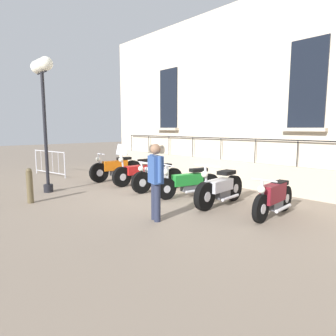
# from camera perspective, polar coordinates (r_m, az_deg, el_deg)

# --- Properties ---
(ground_plane) EXTENTS (60.00, 60.00, 0.00)m
(ground_plane) POSITION_cam_1_polar(r_m,az_deg,el_deg) (9.14, 1.73, -4.76)
(ground_plane) COLOR gray
(building_facade) EXTENTS (0.82, 12.89, 6.05)m
(building_facade) POSITION_cam_1_polar(r_m,az_deg,el_deg) (10.89, 11.71, 12.49)
(building_facade) COLOR beige
(building_facade) RESTS_ON ground_plane
(motorcycle_orange) EXTENTS (2.15, 0.54, 1.06)m
(motorcycle_orange) POSITION_cam_1_polar(r_m,az_deg,el_deg) (11.34, -9.98, -0.14)
(motorcycle_orange) COLOR black
(motorcycle_orange) RESTS_ON ground_plane
(motorcycle_red) EXTENTS (2.09, 0.74, 1.44)m
(motorcycle_red) POSITION_cam_1_polar(r_m,az_deg,el_deg) (10.42, -5.77, -0.76)
(motorcycle_red) COLOR black
(motorcycle_red) RESTS_ON ground_plane
(motorcycle_white) EXTENTS (1.93, 0.60, 0.96)m
(motorcycle_white) POSITION_cam_1_polar(r_m,az_deg,el_deg) (9.31, -1.99, -1.81)
(motorcycle_white) COLOR black
(motorcycle_white) RESTS_ON ground_plane
(motorcycle_green) EXTENTS (2.13, 0.71, 0.97)m
(motorcycle_green) POSITION_cam_1_polar(r_m,az_deg,el_deg) (8.58, 4.03, -2.90)
(motorcycle_green) COLOR black
(motorcycle_green) RESTS_ON ground_plane
(motorcycle_silver) EXTENTS (2.06, 0.74, 1.09)m
(motorcycle_silver) POSITION_cam_1_polar(r_m,az_deg,el_deg) (7.70, 10.03, -4.04)
(motorcycle_silver) COLOR black
(motorcycle_silver) RESTS_ON ground_plane
(motorcycle_maroon) EXTENTS (1.89, 0.56, 0.91)m
(motorcycle_maroon) POSITION_cam_1_polar(r_m,az_deg,el_deg) (7.04, 19.80, -5.48)
(motorcycle_maroon) COLOR black
(motorcycle_maroon) RESTS_ON ground_plane
(lamppost) EXTENTS (0.39, 1.09, 4.01)m
(lamppost) POSITION_cam_1_polar(r_m,az_deg,el_deg) (9.81, -23.10, 14.38)
(lamppost) COLOR black
(lamppost) RESTS_ON ground_plane
(crowd_barrier) EXTENTS (0.43, 2.16, 1.05)m
(crowd_barrier) POSITION_cam_1_polar(r_m,az_deg,el_deg) (13.16, -21.93, 1.02)
(crowd_barrier) COLOR #B7B7BF
(crowd_barrier) RESTS_ON ground_plane
(bollard) EXTENTS (0.16, 0.16, 0.94)m
(bollard) POSITION_cam_1_polar(r_m,az_deg,el_deg) (8.61, -25.20, -3.07)
(bollard) COLOR brown
(bollard) RESTS_ON ground_plane
(pedestrian_standing) EXTENTS (0.32, 0.51, 1.65)m
(pedestrian_standing) POSITION_cam_1_polar(r_m,az_deg,el_deg) (6.25, -2.40, -1.92)
(pedestrian_standing) COLOR #23283D
(pedestrian_standing) RESTS_ON ground_plane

